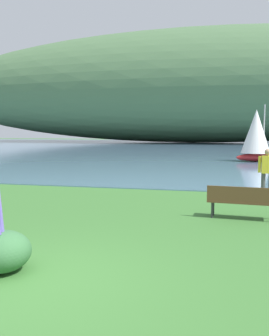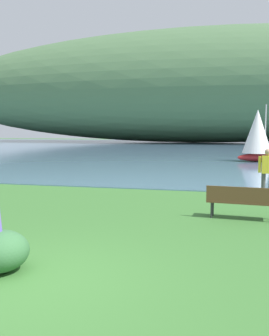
{
  "view_description": "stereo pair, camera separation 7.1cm",
  "coord_description": "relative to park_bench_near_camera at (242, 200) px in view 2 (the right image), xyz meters",
  "views": [
    {
      "loc": [
        2.8,
        -4.99,
        2.31
      ],
      "look_at": [
        -0.25,
        7.79,
        1.0
      ],
      "focal_mm": 39.91,
      "sensor_mm": 36.0,
      "label": 1
    },
    {
      "loc": [
        2.87,
        -4.97,
        2.31
      ],
      "look_at": [
        -0.25,
        7.79,
        1.0
      ],
      "focal_mm": 39.91,
      "sensor_mm": 36.0,
      "label": 2
    }
  ],
  "objects": [
    {
      "name": "sailboat_mid_bay",
      "position": [
        1.84,
        18.99,
        1.5
      ],
      "size": [
        3.71,
        2.71,
        4.2
      ],
      "color": "#B22323",
      "rests_on": "bay_water"
    },
    {
      "name": "distant_hillside",
      "position": [
        -6.29,
        63.98,
        10.27
      ],
      "size": [
        113.06,
        28.0,
        21.51
      ],
      "primitive_type": "ellipsoid",
      "color": "#4C7047",
      "rests_on": "bay_water"
    },
    {
      "name": "bay_water",
      "position": [
        -3.31,
        44.29,
        -0.5
      ],
      "size": [
        180.0,
        80.0,
        0.04
      ],
      "primitive_type": "cube",
      "color": "#5B7F9E",
      "rests_on": "ground"
    },
    {
      "name": "ground_plane",
      "position": [
        -3.31,
        -5.01,
        -0.52
      ],
      "size": [
        200.0,
        200.0,
        0.0
      ],
      "primitive_type": "plane",
      "color": "#3D7533"
    },
    {
      "name": "person_at_shoreline",
      "position": [
        0.95,
        3.25,
        0.46
      ],
      "size": [
        0.61,
        0.22,
        1.71
      ],
      "color": "#4C4C51",
      "rests_on": "ground"
    },
    {
      "name": "park_bench_near_camera",
      "position": [
        0.0,
        0.0,
        0.0
      ],
      "size": [
        1.83,
        0.63,
        0.88
      ],
      "color": "brown",
      "rests_on": "ground"
    }
  ]
}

